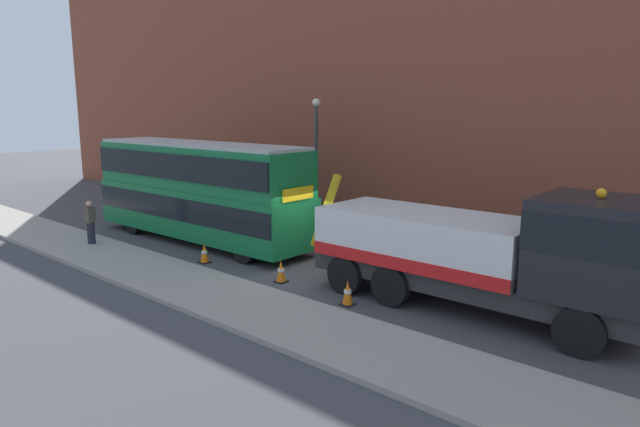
% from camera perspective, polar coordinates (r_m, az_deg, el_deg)
% --- Properties ---
extents(ground_plane, '(120.00, 120.00, 0.00)m').
position_cam_1_polar(ground_plane, '(19.37, 0.16, -5.67)').
color(ground_plane, '#424247').
extents(near_kerb, '(60.00, 2.80, 0.15)m').
position_cam_1_polar(near_kerb, '(16.59, -9.59, -8.43)').
color(near_kerb, gray).
rests_on(near_kerb, ground_plane).
extents(building_facade, '(60.00, 1.50, 16.00)m').
position_cam_1_polar(building_facade, '(24.18, 11.28, 16.73)').
color(building_facade, brown).
rests_on(building_facade, ground_plane).
extents(recovery_tow_truck, '(10.17, 2.81, 3.67)m').
position_cam_1_polar(recovery_tow_truck, '(15.55, 16.32, -3.55)').
color(recovery_tow_truck, '#2D2D2D').
rests_on(recovery_tow_truck, ground_plane).
extents(double_decker_bus, '(11.09, 2.76, 4.06)m').
position_cam_1_polar(double_decker_bus, '(23.46, -12.19, 2.58)').
color(double_decker_bus, '#146B38').
rests_on(double_decker_bus, ground_plane).
extents(pedestrian_onlooker, '(0.39, 0.47, 1.71)m').
position_cam_1_polar(pedestrian_onlooker, '(23.89, -22.25, -0.88)').
color(pedestrian_onlooker, '#232333').
rests_on(pedestrian_onlooker, near_kerb).
extents(traffic_cone_near_bus, '(0.36, 0.36, 0.72)m').
position_cam_1_polar(traffic_cone_near_bus, '(20.48, -11.64, -3.99)').
color(traffic_cone_near_bus, orange).
rests_on(traffic_cone_near_bus, ground_plane).
extents(traffic_cone_midway, '(0.36, 0.36, 0.72)m').
position_cam_1_polar(traffic_cone_midway, '(17.95, -3.98, -5.91)').
color(traffic_cone_midway, orange).
rests_on(traffic_cone_midway, ground_plane).
extents(traffic_cone_near_truck, '(0.36, 0.36, 0.72)m').
position_cam_1_polar(traffic_cone_near_truck, '(15.93, 2.81, -8.09)').
color(traffic_cone_near_truck, orange).
rests_on(traffic_cone_near_truck, ground_plane).
extents(street_lamp, '(0.36, 0.36, 5.83)m').
position_cam_1_polar(street_lamp, '(24.93, -0.38, 6.17)').
color(street_lamp, '#38383D').
rests_on(street_lamp, ground_plane).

